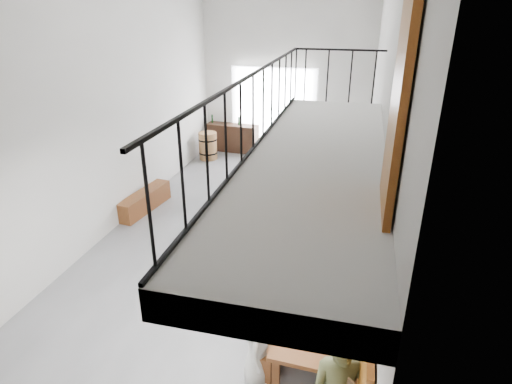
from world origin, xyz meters
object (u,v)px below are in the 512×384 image
(bench_inner, at_px, (283,326))
(serving_counter, at_px, (232,138))
(tasting_table, at_px, (325,306))
(side_bench, at_px, (145,201))
(oak_barrel, at_px, (208,146))
(bicycle_near, at_px, (283,142))

(bench_inner, xyz_separation_m, serving_counter, (-3.36, 8.49, 0.25))
(tasting_table, bearing_deg, side_bench, 145.94)
(bench_inner, bearing_deg, tasting_table, 8.81)
(bench_inner, bearing_deg, serving_counter, 119.72)
(bench_inner, relative_size, oak_barrel, 2.14)
(bench_inner, distance_m, serving_counter, 9.13)
(oak_barrel, bearing_deg, tasting_table, -59.11)
(bicycle_near, bearing_deg, oak_barrel, 101.60)
(tasting_table, height_order, bicycle_near, bicycle_near)
(tasting_table, height_order, serving_counter, serving_counter)
(bench_inner, bearing_deg, side_bench, 147.46)
(side_bench, xyz_separation_m, serving_counter, (0.75, 4.96, 0.22))
(bench_inner, height_order, bicycle_near, bicycle_near)
(bench_inner, relative_size, serving_counter, 1.08)
(oak_barrel, relative_size, serving_counter, 0.50)
(oak_barrel, bearing_deg, bench_inner, -62.58)
(tasting_table, bearing_deg, serving_counter, 117.78)
(oak_barrel, distance_m, serving_counter, 1.13)
(bench_inner, bearing_deg, oak_barrel, 125.56)
(oak_barrel, relative_size, bicycle_near, 0.49)
(tasting_table, relative_size, bicycle_near, 1.43)
(oak_barrel, bearing_deg, serving_counter, 62.12)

